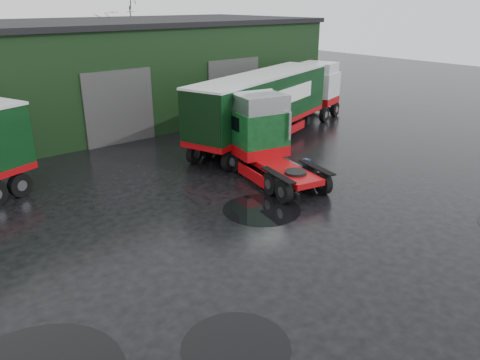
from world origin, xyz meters
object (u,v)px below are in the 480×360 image
warehouse (75,73)px  tree_back_b (120,45)px  lorry_right (262,109)px  hero_tractor (278,142)px  wash_bucket (306,163)px

warehouse → tree_back_b: size_ratio=4.32×
warehouse → lorry_right: (6.00, -11.00, -1.24)m
hero_tractor → lorry_right: 6.04m
lorry_right → wash_bucket: size_ratio=39.89×
warehouse → hero_tractor: warehouse is taller
hero_tractor → tree_back_b: (5.50, 25.92, 1.92)m
hero_tractor → lorry_right: size_ratio=0.40×
tree_back_b → wash_bucket: bearing=-96.6°
hero_tractor → tree_back_b: tree_back_b is taller
lorry_right → tree_back_b: 21.17m
warehouse → lorry_right: warehouse is taller
warehouse → lorry_right: bearing=-61.4°
lorry_right → tree_back_b: tree_back_b is taller
warehouse → wash_bucket: 16.41m
warehouse → hero_tractor: (2.50, -15.92, -1.33)m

